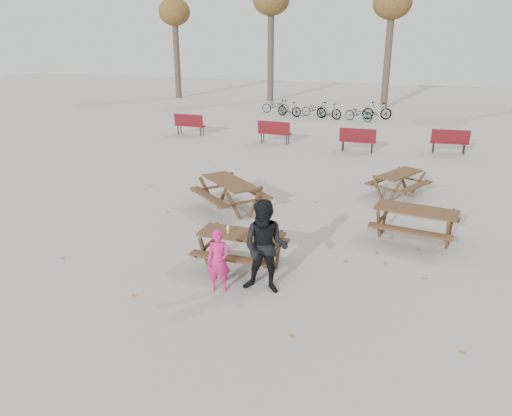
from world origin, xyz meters
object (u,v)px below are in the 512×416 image
(main_picnic_table, at_px, (241,241))
(food_tray, at_px, (252,235))
(adult, at_px, (265,247))
(picnic_table_east, at_px, (415,225))
(child, at_px, (219,261))
(picnic_table_far, at_px, (398,184))
(soda_bottle, at_px, (228,230))
(picnic_table_north, at_px, (230,195))

(main_picnic_table, height_order, food_tray, food_tray)
(main_picnic_table, relative_size, adult, 0.96)
(main_picnic_table, bearing_deg, picnic_table_east, 36.76)
(child, distance_m, picnic_table_far, 7.82)
(picnic_table_far, bearing_deg, food_tray, -175.92)
(main_picnic_table, relative_size, picnic_table_east, 0.95)
(soda_bottle, distance_m, picnic_table_east, 4.66)
(child, bearing_deg, soda_bottle, 80.62)
(soda_bottle, height_order, picnic_table_east, soda_bottle)
(soda_bottle, relative_size, child, 0.13)
(picnic_table_north, bearing_deg, main_picnic_table, -24.58)
(soda_bottle, height_order, picnic_table_north, soda_bottle)
(picnic_table_far, bearing_deg, picnic_table_north, 149.69)
(picnic_table_north, bearing_deg, child, -31.10)
(food_tray, distance_m, picnic_table_far, 6.69)
(main_picnic_table, distance_m, adult, 1.24)
(food_tray, bearing_deg, adult, -56.88)
(child, bearing_deg, picnic_table_far, 46.52)
(soda_bottle, relative_size, picnic_table_far, 0.10)
(picnic_table_north, bearing_deg, picnic_table_far, 72.47)
(picnic_table_north, relative_size, picnic_table_far, 1.17)
(main_picnic_table, xyz_separation_m, soda_bottle, (-0.27, -0.08, 0.26))
(adult, bearing_deg, picnic_table_north, 116.31)
(soda_bottle, height_order, adult, adult)
(picnic_table_east, distance_m, picnic_table_north, 5.08)
(main_picnic_table, distance_m, child, 1.15)
(picnic_table_far, bearing_deg, soda_bottle, -179.84)
(soda_bottle, bearing_deg, picnic_table_far, 62.42)
(picnic_table_north, bearing_deg, soda_bottle, -29.03)
(main_picnic_table, xyz_separation_m, picnic_table_east, (3.51, 2.62, -0.18))
(adult, relative_size, picnic_table_far, 1.10)
(child, height_order, picnic_table_far, child)
(food_tray, relative_size, child, 0.14)
(food_tray, xyz_separation_m, picnic_table_far, (2.68, 6.11, -0.43))
(child, height_order, picnic_table_east, child)
(food_tray, xyz_separation_m, picnic_table_east, (3.24, 2.66, -0.38))
(food_tray, bearing_deg, soda_bottle, -176.01)
(main_picnic_table, relative_size, soda_bottle, 10.59)
(child, bearing_deg, main_picnic_table, 66.49)
(food_tray, relative_size, picnic_table_east, 0.09)
(food_tray, bearing_deg, picnic_table_far, 66.33)
(food_tray, height_order, picnic_table_far, food_tray)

